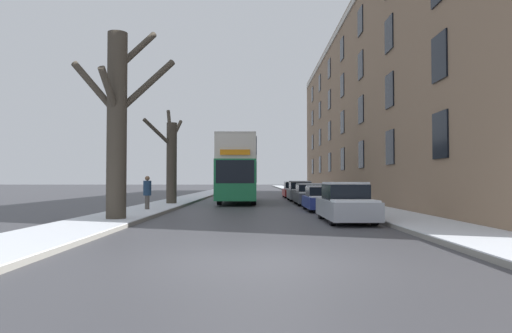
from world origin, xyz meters
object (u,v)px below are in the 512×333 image
at_px(parked_car_2, 310,195).
at_px(pedestrian_left_sidewalk, 149,192).
at_px(parked_car_4, 295,190).
at_px(parked_car_1, 323,199).
at_px(parked_car_3, 301,192).
at_px(bare_tree_left_1, 173,157).
at_px(double_decker_bus, 240,167).
at_px(bare_tree_left_0, 120,119).
at_px(parked_car_0, 347,204).

height_order(parked_car_2, pedestrian_left_sidewalk, pedestrian_left_sidewalk).
xyz_separation_m(parked_car_2, parked_car_4, (-0.00, 11.87, 0.03)).
height_order(parked_car_1, parked_car_3, parked_car_3).
relative_size(bare_tree_left_1, pedestrian_left_sidewalk, 3.43).
bearing_deg(double_decker_bus, bare_tree_left_0, -104.06).
bearing_deg(double_decker_bus, parked_car_2, -35.73).
relative_size(parked_car_3, pedestrian_left_sidewalk, 2.38).
bearing_deg(bare_tree_left_0, pedestrian_left_sidewalk, 91.90).
distance_m(double_decker_bus, parked_car_4, 9.89).
bearing_deg(bare_tree_left_1, parked_car_1, -28.70).
distance_m(bare_tree_left_1, parked_car_3, 11.23).
xyz_separation_m(parked_car_2, parked_car_3, (0.00, 5.82, 0.06)).
bearing_deg(parked_car_1, double_decker_bus, 117.19).
distance_m(bare_tree_left_1, pedestrian_left_sidewalk, 6.29).
distance_m(bare_tree_left_0, pedestrian_left_sidewalk, 6.11).
xyz_separation_m(bare_tree_left_1, parked_car_3, (8.68, 6.76, -2.30)).
xyz_separation_m(bare_tree_left_0, pedestrian_left_sidewalk, (-0.18, 5.40, -2.87)).
height_order(double_decker_bus, pedestrian_left_sidewalk, double_decker_bus).
distance_m(parked_car_4, pedestrian_left_sidewalk, 20.70).
distance_m(parked_car_0, parked_car_3, 17.77).
xyz_separation_m(parked_car_0, parked_car_3, (0.00, 17.77, 0.01)).
xyz_separation_m(double_decker_bus, parked_car_0, (4.63, -15.28, -1.84)).
relative_size(double_decker_bus, parked_car_4, 2.51).
bearing_deg(pedestrian_left_sidewalk, parked_car_4, 129.96).
distance_m(bare_tree_left_0, parked_car_0, 9.12).
xyz_separation_m(bare_tree_left_1, parked_car_2, (8.68, 0.94, -2.35)).
bearing_deg(parked_car_4, bare_tree_left_0, -109.48).
distance_m(bare_tree_left_0, parked_car_1, 11.28).
bearing_deg(parked_car_0, bare_tree_left_0, -177.70).
relative_size(bare_tree_left_0, parked_car_1, 1.95).
bearing_deg(parked_car_0, parked_car_1, 90.00).
distance_m(parked_car_0, parked_car_1, 6.26).
relative_size(bare_tree_left_1, parked_car_2, 1.35).
bearing_deg(parked_car_3, bare_tree_left_1, -142.08).
height_order(bare_tree_left_0, pedestrian_left_sidewalk, bare_tree_left_0).
height_order(bare_tree_left_0, double_decker_bus, bare_tree_left_0).
height_order(double_decker_bus, parked_car_0, double_decker_bus).
bearing_deg(parked_car_2, parked_car_4, 90.00).
bearing_deg(parked_car_2, parked_car_3, 90.00).
relative_size(bare_tree_left_1, parked_car_4, 1.33).
height_order(parked_car_1, parked_car_2, parked_car_2).
bearing_deg(parked_car_4, parked_car_0, -90.00).
distance_m(double_decker_bus, parked_car_0, 16.08).
bearing_deg(parked_car_0, bare_tree_left_1, 128.23).
bearing_deg(parked_car_2, parked_car_0, -90.00).
relative_size(double_decker_bus, pedestrian_left_sidewalk, 6.45).
bearing_deg(bare_tree_left_1, parked_car_0, -51.77).
height_order(parked_car_0, parked_car_2, parked_car_0).
relative_size(parked_car_1, parked_car_2, 0.88).
height_order(bare_tree_left_1, parked_car_1, bare_tree_left_1).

